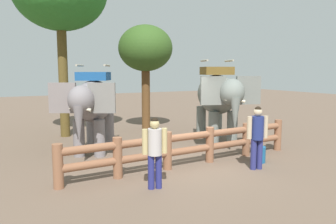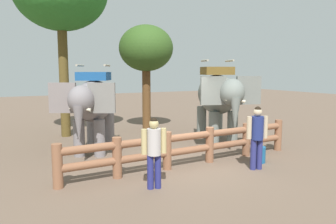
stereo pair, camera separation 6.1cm
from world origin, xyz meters
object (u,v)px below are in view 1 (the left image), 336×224
Objects in this scene: elephant_center at (218,96)px; tourist_woman_in_black at (257,133)px; tourist_man_in_blue at (155,148)px; tree_back_center at (145,50)px; feed_bucket at (258,154)px; log_fence at (189,145)px; elephant_near_left at (93,103)px.

elephant_center is 2.13× the size of tourist_woman_in_black.
tourist_man_in_blue is 8.03m from tree_back_center.
elephant_center is at bearing 39.01° from tourist_man_in_blue.
tourist_woman_in_black is 3.13m from tourist_man_in_blue.
tourist_woman_in_black is at bearing -87.39° from tree_back_center.
log_fence is at bearing 162.36° from feed_bucket.
elephant_center reaches higher than log_fence.
elephant_near_left is 7.23× the size of feed_bucket.
log_fence is 2.13m from feed_bucket.
log_fence is 6.63m from tree_back_center.
tourist_woman_in_black is at bearing -48.66° from elephant_near_left.
log_fence is 3.63m from elephant_near_left.
tree_back_center reaches higher than log_fence.
feed_bucket is at bearing -82.40° from tree_back_center.
elephant_center is 3.21m from feed_bucket.
log_fence is at bearing 36.76° from tourist_man_in_blue.
tree_back_center is at bearing 68.19° from tourist_man_in_blue.
elephant_center is at bearing -8.49° from elephant_near_left.
elephant_center is 3.54m from tourist_woman_in_black.
elephant_near_left is at bearing 95.17° from tourist_man_in_blue.
tourist_man_in_blue is at bearing -170.57° from feed_bucket.
tree_back_center is (2.82, 7.04, 2.67)m from tourist_man_in_blue.
elephant_center is at bearing 79.53° from feed_bucket.
tree_back_center reaches higher than feed_bucket.
feed_bucket is at bearing -100.47° from elephant_center.
log_fence reaches higher than feed_bucket.
elephant_near_left is 0.92× the size of elephant_center.
tourist_man_in_blue is at bearing -84.83° from elephant_near_left.
log_fence is 1.59× the size of tree_back_center.
elephant_center is at bearing 40.44° from log_fence.
tree_back_center is at bearing 110.62° from elephant_center.
tourist_woman_in_black reaches higher than feed_bucket.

